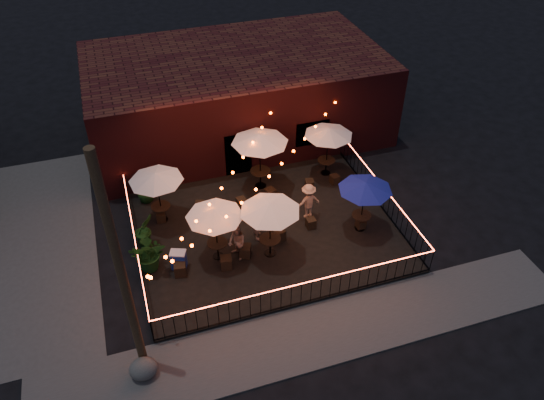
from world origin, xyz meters
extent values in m
plane|color=black|center=(0.00, 0.00, 0.00)|extent=(110.00, 110.00, 0.00)
cube|color=black|center=(0.00, 2.00, 0.07)|extent=(10.00, 8.00, 0.15)
cube|color=#474541|center=(0.00, -3.25, 0.03)|extent=(18.00, 2.50, 0.05)
cube|color=#370F10|center=(1.00, 10.00, 2.00)|extent=(14.00, 8.00, 4.00)
cube|color=black|center=(0.00, 6.12, 1.10)|extent=(1.20, 0.24, 2.20)
cube|color=black|center=(3.50, 6.12, 1.60)|extent=(1.60, 0.24, 1.20)
cylinder|color=#3C2B18|center=(-5.40, -2.60, 4.00)|extent=(0.26, 0.26, 8.00)
cube|color=black|center=(0.00, -2.00, 0.23)|extent=(10.00, 0.04, 0.04)
cube|color=black|center=(0.00, -2.00, 1.15)|extent=(10.00, 0.04, 0.04)
cube|color=#E84326|center=(0.00, -2.00, 1.18)|extent=(10.00, 0.03, 0.02)
cube|color=black|center=(-5.00, 2.00, 0.23)|extent=(0.04, 8.00, 0.04)
cube|color=black|center=(-5.00, 2.00, 1.15)|extent=(0.04, 8.00, 0.04)
cube|color=#E84326|center=(-5.00, 2.00, 1.18)|extent=(0.03, 8.00, 0.02)
cube|color=black|center=(5.00, 2.00, 0.23)|extent=(0.04, 8.00, 0.04)
cube|color=black|center=(5.00, 2.00, 1.15)|extent=(0.04, 8.00, 0.04)
cube|color=#E84326|center=(5.00, 2.00, 1.18)|extent=(0.03, 8.00, 0.02)
cylinder|color=black|center=(-2.14, 1.12, 0.16)|extent=(0.42, 0.42, 0.03)
cylinder|color=black|center=(-2.14, 1.12, 0.50)|extent=(0.06, 0.06, 0.69)
cylinder|color=black|center=(-2.14, 1.12, 0.86)|extent=(0.76, 0.76, 0.04)
cylinder|color=black|center=(-2.14, 1.12, 1.30)|extent=(0.04, 0.04, 2.29)
cone|color=silver|center=(-2.14, 1.12, 2.30)|extent=(2.59, 2.59, 0.33)
cylinder|color=black|center=(-3.80, 3.86, 0.16)|extent=(0.42, 0.42, 0.03)
cylinder|color=black|center=(-3.80, 3.86, 0.51)|extent=(0.06, 0.06, 0.70)
cylinder|color=black|center=(-3.80, 3.86, 0.86)|extent=(0.77, 0.77, 0.04)
cylinder|color=black|center=(-3.80, 3.86, 1.31)|extent=(0.04, 0.04, 2.32)
cone|color=silver|center=(-3.80, 3.86, 2.32)|extent=(2.56, 2.56, 0.34)
cylinder|color=black|center=(-0.24, 0.67, 0.17)|extent=(0.44, 0.44, 0.03)
cylinder|color=black|center=(-0.24, 0.67, 0.52)|extent=(0.06, 0.06, 0.73)
cylinder|color=black|center=(-0.24, 0.67, 0.90)|extent=(0.81, 0.81, 0.04)
cylinder|color=black|center=(-0.24, 0.67, 1.36)|extent=(0.04, 0.04, 2.42)
cone|color=silver|center=(-0.24, 0.67, 2.42)|extent=(2.30, 2.30, 0.35)
cylinder|color=black|center=(0.65, 4.80, 0.17)|extent=(0.48, 0.48, 0.03)
cylinder|color=black|center=(0.65, 4.80, 0.55)|extent=(0.07, 0.07, 0.79)
cylinder|color=black|center=(0.65, 4.80, 0.96)|extent=(0.87, 0.87, 0.04)
cylinder|color=black|center=(0.65, 4.80, 1.46)|extent=(0.05, 0.05, 2.62)
cone|color=silver|center=(0.65, 4.80, 2.61)|extent=(2.73, 2.73, 0.38)
cylinder|color=black|center=(3.60, 0.91, 0.16)|extent=(0.42, 0.42, 0.03)
cylinder|color=black|center=(3.60, 0.91, 0.50)|extent=(0.06, 0.06, 0.68)
cylinder|color=black|center=(3.60, 0.91, 0.85)|extent=(0.76, 0.76, 0.04)
cylinder|color=black|center=(3.60, 0.91, 1.28)|extent=(0.04, 0.04, 2.27)
cone|color=navy|center=(3.60, 0.91, 2.28)|extent=(2.32, 2.32, 0.33)
cylinder|color=black|center=(3.73, 4.80, 0.16)|extent=(0.43, 0.43, 0.03)
cylinder|color=black|center=(3.73, 4.80, 0.51)|extent=(0.06, 0.06, 0.70)
cylinder|color=black|center=(3.73, 4.80, 0.87)|extent=(0.78, 0.78, 0.04)
cylinder|color=black|center=(3.73, 4.80, 1.32)|extent=(0.04, 0.04, 2.34)
cone|color=silver|center=(3.73, 4.80, 2.34)|extent=(2.35, 2.35, 0.34)
cube|color=black|center=(-3.65, 0.66, 0.39)|extent=(0.47, 0.47, 0.49)
cube|color=black|center=(-1.99, 0.47, 0.39)|extent=(0.47, 0.47, 0.48)
cube|color=black|center=(-3.86, 3.80, 0.36)|extent=(0.40, 0.40, 0.43)
cube|color=black|center=(-2.22, 3.98, 0.36)|extent=(0.44, 0.44, 0.42)
cube|color=black|center=(-1.17, 0.84, 0.40)|extent=(0.55, 0.55, 0.49)
cube|color=black|center=(0.33, 1.29, 0.39)|extent=(0.49, 0.49, 0.47)
cube|color=black|center=(-0.53, 3.68, 0.37)|extent=(0.42, 0.42, 0.43)
cube|color=black|center=(0.78, 3.85, 0.39)|extent=(0.50, 0.50, 0.47)
cube|color=black|center=(1.76, 1.59, 0.36)|extent=(0.36, 0.36, 0.42)
cube|color=black|center=(3.64, 0.94, 0.35)|extent=(0.35, 0.35, 0.40)
cube|color=black|center=(2.62, 3.98, 0.36)|extent=(0.44, 0.44, 0.43)
cube|color=black|center=(3.82, 3.99, 0.35)|extent=(0.41, 0.41, 0.41)
imported|color=tan|center=(-0.43, 1.72, 1.12)|extent=(0.58, 0.78, 1.94)
imported|color=#E1AE8E|center=(-1.46, 0.85, 0.91)|extent=(0.76, 0.87, 1.52)
imported|color=beige|center=(1.87, 2.23, 0.95)|extent=(1.09, 0.69, 1.60)
imported|color=#133A14|center=(-4.60, 1.32, 0.88)|extent=(1.54, 1.41, 1.46)
imported|color=#14350B|center=(-4.60, 2.63, 0.87)|extent=(0.97, 0.88, 1.44)
imported|color=#143611|center=(-4.25, 5.35, 0.83)|extent=(0.95, 0.95, 1.37)
cube|color=#15309D|center=(-3.62, 1.03, 0.50)|extent=(0.63, 0.54, 0.71)
cube|color=silver|center=(-3.62, 1.03, 0.87)|extent=(0.67, 0.58, 0.04)
ellipsoid|color=#4C4B46|center=(-5.44, -3.02, 0.34)|extent=(1.00, 0.89, 0.69)
camera|label=1|loc=(-4.60, -12.97, 14.32)|focal=35.00mm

